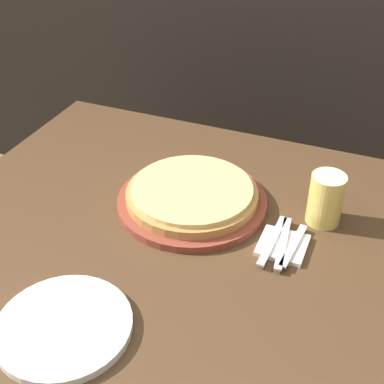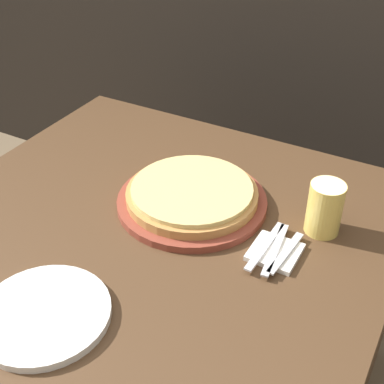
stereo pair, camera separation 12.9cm
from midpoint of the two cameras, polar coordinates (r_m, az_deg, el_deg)
The scene contains 8 objects.
dining_table at distance 1.58m, azimuth -5.62°, elevation -14.44°, with size 1.14×1.08×0.75m.
pizza_on_board at distance 1.37m, azimuth -2.69°, elevation -0.58°, with size 0.39×0.39×0.06m.
beer_glass at distance 1.32m, azimuth 11.42°, elevation -0.63°, with size 0.08×0.08×0.13m.
dinner_plate at distance 1.12m, azimuth -16.84°, elevation -13.72°, with size 0.27×0.27×0.02m.
napkin_stack at distance 1.26m, azimuth 6.76°, elevation -5.79°, with size 0.11×0.11×0.01m.
fork at distance 1.26m, azimuth 5.70°, elevation -5.23°, with size 0.02×0.19×0.00m.
dinner_knife at distance 1.26m, azimuth 6.79°, elevation -5.50°, with size 0.04×0.19×0.00m.
spoon at distance 1.25m, azimuth 7.89°, elevation -5.77°, with size 0.03×0.16×0.00m.
Camera 1 is at (0.47, -0.92, 1.57)m, focal length 50.00 mm.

